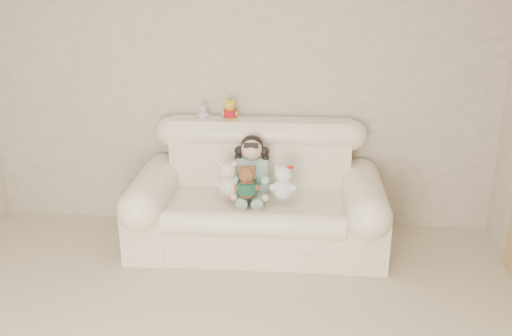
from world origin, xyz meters
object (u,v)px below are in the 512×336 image
object	(u,v)px
brown_teddy	(247,179)
sofa	(257,191)
white_cat	(283,179)
cream_teddy	(228,175)
seated_child	(252,167)

from	to	relation	value
brown_teddy	sofa	bearing A→B (deg)	47.33
sofa	white_cat	distance (m)	0.30
brown_teddy	cream_teddy	distance (m)	0.16
white_cat	seated_child	bearing A→B (deg)	133.67
white_cat	cream_teddy	distance (m)	0.45
sofa	cream_teddy	xyz separation A→B (m)	(-0.23, -0.10, 0.16)
cream_teddy	brown_teddy	bearing A→B (deg)	11.15
seated_child	white_cat	size ratio (longest dim) A/B	1.57
brown_teddy	white_cat	xyz separation A→B (m)	(0.29, 0.01, 0.01)
brown_teddy	cream_teddy	bearing A→B (deg)	155.99
seated_child	brown_teddy	world-z (taller)	seated_child
seated_child	white_cat	world-z (taller)	seated_child
seated_child	brown_teddy	size ratio (longest dim) A/B	1.64
sofa	brown_teddy	size ratio (longest dim) A/B	6.32
seated_child	brown_teddy	bearing A→B (deg)	-105.15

